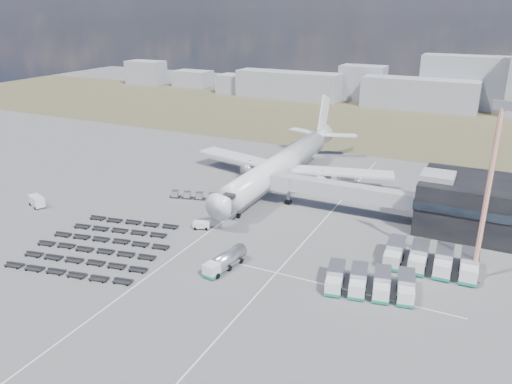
% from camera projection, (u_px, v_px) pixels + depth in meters
% --- Properties ---
extents(ground, '(420.00, 420.00, 0.00)m').
position_uv_depth(ground, '(216.00, 235.00, 94.18)').
color(ground, '#565659').
rests_on(ground, ground).
extents(grass_strip, '(420.00, 90.00, 0.01)m').
position_uv_depth(grass_strip, '(365.00, 121.00, 186.69)').
color(grass_strip, '#443F29').
rests_on(grass_strip, ground).
extents(lane_markings, '(47.12, 110.00, 0.01)m').
position_uv_depth(lane_markings, '(270.00, 239.00, 92.68)').
color(lane_markings, silver).
rests_on(lane_markings, ground).
extents(terminal, '(30.40, 16.40, 11.00)m').
position_uv_depth(terminal, '(502.00, 208.00, 92.81)').
color(terminal, black).
rests_on(terminal, ground).
extents(jet_bridge, '(30.30, 3.80, 7.05)m').
position_uv_depth(jet_bridge, '(332.00, 189.00, 103.04)').
color(jet_bridge, '#939399').
rests_on(jet_bridge, ground).
extents(airliner, '(51.59, 64.53, 17.62)m').
position_uv_depth(airliner, '(284.00, 163.00, 119.55)').
color(airliner, silver).
rests_on(airliner, ground).
extents(skyline, '(289.11, 24.32, 25.26)m').
position_uv_depth(skyline, '(445.00, 87.00, 206.24)').
color(skyline, gray).
rests_on(skyline, ground).
extents(fuel_tanker, '(3.78, 9.26, 2.91)m').
position_uv_depth(fuel_tanker, '(225.00, 261.00, 81.64)').
color(fuel_tanker, silver).
rests_on(fuel_tanker, ground).
extents(pushback_tug, '(3.62, 2.81, 1.45)m').
position_uv_depth(pushback_tug, '(202.00, 225.00, 96.70)').
color(pushback_tug, silver).
rests_on(pushback_tug, ground).
extents(utility_van, '(4.87, 3.55, 2.36)m').
position_uv_depth(utility_van, '(37.00, 202.00, 107.10)').
color(utility_van, silver).
rests_on(utility_van, ground).
extents(catering_truck, '(4.10, 6.02, 2.56)m').
position_uv_depth(catering_truck, '(348.00, 177.00, 121.71)').
color(catering_truck, silver).
rests_on(catering_truck, ground).
extents(service_trucks_near, '(13.99, 9.37, 2.87)m').
position_uv_depth(service_trucks_near, '(370.00, 282.00, 75.20)').
color(service_trucks_near, silver).
rests_on(service_trucks_near, ground).
extents(service_trucks_far, '(14.75, 8.60, 3.20)m').
position_uv_depth(service_trucks_far, '(431.00, 259.00, 81.66)').
color(service_trucks_far, silver).
rests_on(service_trucks_far, ground).
extents(uld_row, '(10.96, 4.03, 1.52)m').
position_uv_depth(uld_row, '(193.00, 195.00, 111.41)').
color(uld_row, black).
rests_on(uld_row, ground).
extents(baggage_dollies, '(26.27, 26.30, 0.72)m').
position_uv_depth(baggage_dollies, '(100.00, 245.00, 89.29)').
color(baggage_dollies, black).
rests_on(baggage_dollies, ground).
extents(floodlight_mast, '(2.69, 2.19, 28.32)m').
position_uv_depth(floodlight_mast, '(487.00, 196.00, 73.98)').
color(floodlight_mast, '#D24E21').
rests_on(floodlight_mast, ground).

